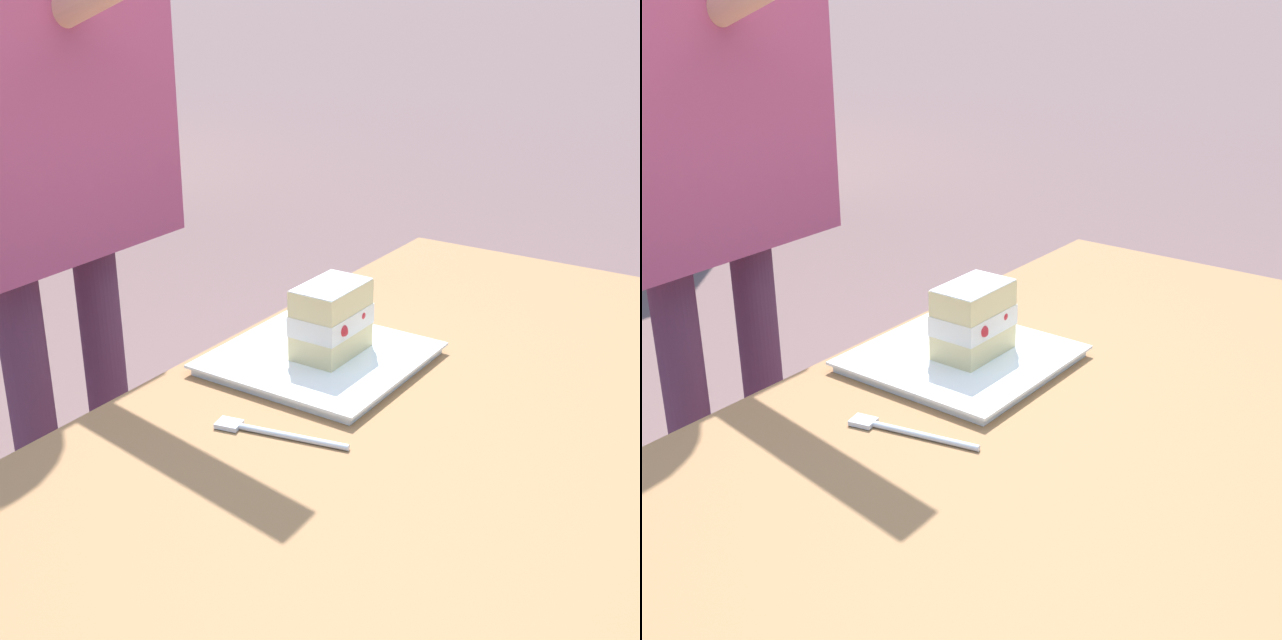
% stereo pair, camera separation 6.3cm
% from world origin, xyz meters
% --- Properties ---
extents(patio_table, '(1.40, 1.05, 0.76)m').
position_xyz_m(patio_table, '(0.00, 0.00, 0.67)').
color(patio_table, olive).
rests_on(patio_table, ground).
extents(dessert_plate, '(0.27, 0.27, 0.02)m').
position_xyz_m(dessert_plate, '(0.08, 0.36, 0.77)').
color(dessert_plate, white).
rests_on(dessert_plate, patio_table).
extents(cake_slice, '(0.11, 0.08, 0.10)m').
position_xyz_m(cake_slice, '(0.09, 0.35, 0.83)').
color(cake_slice, '#EAD18C').
rests_on(cake_slice, dessert_plate).
extents(dessert_fork, '(0.05, 0.17, 0.01)m').
position_xyz_m(dessert_fork, '(-0.12, 0.30, 0.77)').
color(dessert_fork, silver).
rests_on(dessert_fork, patio_table).
extents(diner_person, '(0.46, 0.60, 1.66)m').
position_xyz_m(diner_person, '(0.07, 0.89, 1.11)').
color(diner_person, '#5D3049').
rests_on(diner_person, ground).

